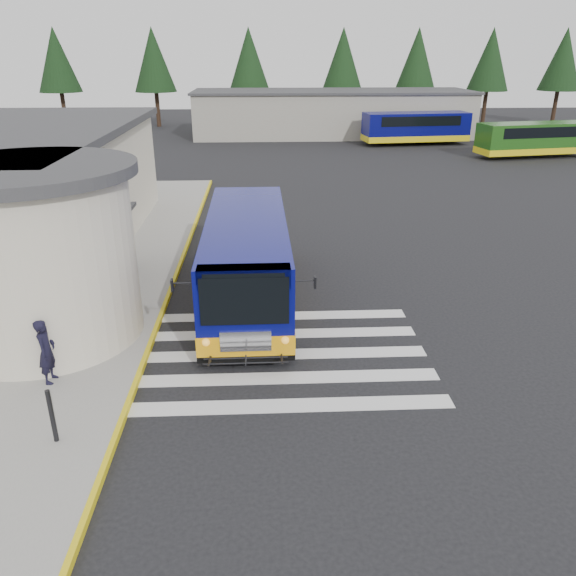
{
  "coord_description": "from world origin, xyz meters",
  "views": [
    {
      "loc": [
        -0.87,
        -14.11,
        7.59
      ],
      "look_at": [
        -0.23,
        -0.5,
        1.83
      ],
      "focal_mm": 35.0,
      "sensor_mm": 36.0,
      "label": 1
    }
  ],
  "objects_px": {
    "transit_bus": "(247,262)",
    "far_bus_b": "(533,138)",
    "pedestrian_b": "(30,334)",
    "bollard": "(52,416)",
    "pedestrian_a": "(46,351)",
    "far_bus_a": "(416,127)"
  },
  "relations": [
    {
      "from": "transit_bus",
      "to": "pedestrian_b",
      "type": "bearing_deg",
      "value": -142.0
    },
    {
      "from": "far_bus_b",
      "to": "pedestrian_b",
      "type": "bearing_deg",
      "value": 129.09
    },
    {
      "from": "pedestrian_a",
      "to": "bollard",
      "type": "xyz_separation_m",
      "value": [
        0.88,
        -2.34,
        -0.21
      ]
    },
    {
      "from": "pedestrian_b",
      "to": "bollard",
      "type": "height_order",
      "value": "pedestrian_b"
    },
    {
      "from": "transit_bus",
      "to": "bollard",
      "type": "xyz_separation_m",
      "value": [
        -3.83,
        -7.33,
        -0.56
      ]
    },
    {
      "from": "far_bus_b",
      "to": "pedestrian_a",
      "type": "bearing_deg",
      "value": 130.46
    },
    {
      "from": "pedestrian_b",
      "to": "far_bus_b",
      "type": "relative_size",
      "value": 0.21
    },
    {
      "from": "transit_bus",
      "to": "bollard",
      "type": "distance_m",
      "value": 8.29
    },
    {
      "from": "bollard",
      "to": "far_bus_a",
      "type": "distance_m",
      "value": 44.05
    },
    {
      "from": "bollard",
      "to": "pedestrian_a",
      "type": "bearing_deg",
      "value": 110.59
    },
    {
      "from": "pedestrian_b",
      "to": "far_bus_a",
      "type": "height_order",
      "value": "far_bus_a"
    },
    {
      "from": "transit_bus",
      "to": "pedestrian_a",
      "type": "bearing_deg",
      "value": -133.82
    },
    {
      "from": "transit_bus",
      "to": "far_bus_b",
      "type": "height_order",
      "value": "transit_bus"
    },
    {
      "from": "pedestrian_b",
      "to": "bollard",
      "type": "xyz_separation_m",
      "value": [
        1.52,
        -3.07,
        -0.31
      ]
    },
    {
      "from": "bollard",
      "to": "far_bus_b",
      "type": "xyz_separation_m",
      "value": [
        25.27,
        33.52,
        0.69
      ]
    },
    {
      "from": "pedestrian_a",
      "to": "bollard",
      "type": "distance_m",
      "value": 2.5
    },
    {
      "from": "pedestrian_b",
      "to": "far_bus_a",
      "type": "relative_size",
      "value": 0.2
    },
    {
      "from": "bollard",
      "to": "far_bus_a",
      "type": "xyz_separation_m",
      "value": [
        17.85,
        40.26,
        0.77
      ]
    },
    {
      "from": "transit_bus",
      "to": "bollard",
      "type": "relative_size",
      "value": 8.03
    },
    {
      "from": "transit_bus",
      "to": "pedestrian_b",
      "type": "xyz_separation_m",
      "value": [
        -5.35,
        -4.26,
        -0.25
      ]
    },
    {
      "from": "pedestrian_a",
      "to": "transit_bus",
      "type": "bearing_deg",
      "value": -40.8
    },
    {
      "from": "far_bus_a",
      "to": "transit_bus",
      "type": "bearing_deg",
      "value": 150.58
    }
  ]
}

